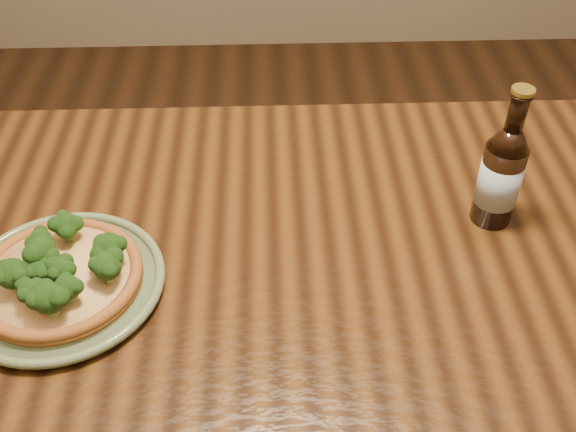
{
  "coord_description": "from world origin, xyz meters",
  "views": [
    {
      "loc": [
        0.02,
        -0.56,
        1.45
      ],
      "look_at": [
        0.04,
        0.15,
        0.82
      ],
      "focal_mm": 42.0,
      "sensor_mm": 36.0,
      "label": 1
    }
  ],
  "objects_px": {
    "pizza": "(59,274)",
    "plate": "(61,284)",
    "table": "(262,319)",
    "beer_bottle": "(501,174)"
  },
  "relations": [
    {
      "from": "pizza",
      "to": "plate",
      "type": "bearing_deg",
      "value": 135.41
    },
    {
      "from": "plate",
      "to": "pizza",
      "type": "bearing_deg",
      "value": -44.59
    },
    {
      "from": "plate",
      "to": "pizza",
      "type": "height_order",
      "value": "pizza"
    },
    {
      "from": "table",
      "to": "plate",
      "type": "height_order",
      "value": "plate"
    },
    {
      "from": "pizza",
      "to": "beer_bottle",
      "type": "bearing_deg",
      "value": 11.46
    },
    {
      "from": "table",
      "to": "beer_bottle",
      "type": "distance_m",
      "value": 0.42
    },
    {
      "from": "pizza",
      "to": "beer_bottle",
      "type": "height_order",
      "value": "beer_bottle"
    },
    {
      "from": "table",
      "to": "pizza",
      "type": "height_order",
      "value": "pizza"
    },
    {
      "from": "table",
      "to": "beer_bottle",
      "type": "relative_size",
      "value": 6.89
    },
    {
      "from": "beer_bottle",
      "to": "table",
      "type": "bearing_deg",
      "value": -142.5
    }
  ]
}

